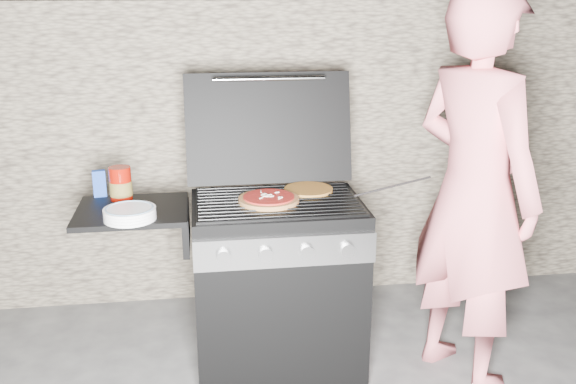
{
  "coord_description": "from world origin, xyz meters",
  "views": [
    {
      "loc": [
        -0.35,
        -2.84,
        1.85
      ],
      "look_at": [
        0.05,
        0.0,
        0.95
      ],
      "focal_mm": 40.0,
      "sensor_mm": 36.0,
      "label": 1
    }
  ],
  "objects": [
    {
      "name": "stone_wall",
      "position": [
        0.0,
        1.05,
        0.9
      ],
      "size": [
        8.0,
        0.35,
        1.8
      ],
      "primitive_type": "cube",
      "color": "tan",
      "rests_on": "ground"
    },
    {
      "name": "pizza_plain",
      "position": [
        0.17,
        0.13,
        0.92
      ],
      "size": [
        0.31,
        0.31,
        0.01
      ],
      "primitive_type": "cylinder",
      "rotation": [
        0.0,
        0.0,
        0.34
      ],
      "color": "gold",
      "rests_on": "gas_grill"
    },
    {
      "name": "blue_carton",
      "position": [
        -0.84,
        0.21,
        0.97
      ],
      "size": [
        0.07,
        0.04,
        0.13
      ],
      "primitive_type": "cube",
      "rotation": [
        0.0,
        0.0,
        0.16
      ],
      "color": "#183B98",
      "rests_on": "gas_grill"
    },
    {
      "name": "tongs",
      "position": [
        0.56,
        0.0,
        0.95
      ],
      "size": [
        0.39,
        0.05,
        0.08
      ],
      "primitive_type": "cylinder",
      "rotation": [
        0.0,
        1.4,
        0.09
      ],
      "color": "black",
      "rests_on": "gas_grill"
    },
    {
      "name": "person",
      "position": [
        0.9,
        -0.15,
        0.96
      ],
      "size": [
        0.71,
        0.83,
        1.91
      ],
      "primitive_type": "imported",
      "rotation": [
        0.0,
        0.0,
        2.0
      ],
      "color": "#E9717A",
      "rests_on": "ground"
    },
    {
      "name": "pizza_topped",
      "position": [
        -0.04,
        -0.02,
        0.93
      ],
      "size": [
        0.35,
        0.35,
        0.03
      ],
      "primitive_type": null,
      "rotation": [
        0.0,
        0.0,
        -0.27
      ],
      "color": "#B77645",
      "rests_on": "gas_grill"
    },
    {
      "name": "sauce_jar",
      "position": [
        -0.73,
        0.14,
        0.98
      ],
      "size": [
        0.11,
        0.11,
        0.16
      ],
      "primitive_type": "cylinder",
      "rotation": [
        0.0,
        0.0,
        -0.03
      ],
      "color": "#8F0F04",
      "rests_on": "gas_grill"
    },
    {
      "name": "ground",
      "position": [
        0.0,
        0.0,
        0.0
      ],
      "size": [
        50.0,
        50.0,
        0.0
      ],
      "primitive_type": "plane",
      "color": "#3D3D3D"
    },
    {
      "name": "plate_stack",
      "position": [
        -0.66,
        -0.15,
        0.93
      ],
      "size": [
        0.27,
        0.27,
        0.05
      ],
      "primitive_type": "cylinder",
      "rotation": [
        0.0,
        0.0,
        0.22
      ],
      "color": "white",
      "rests_on": "gas_grill"
    },
    {
      "name": "gas_grill",
      "position": [
        -0.25,
        0.0,
        0.46
      ],
      "size": [
        1.34,
        0.79,
        0.91
      ],
      "primitive_type": null,
      "color": "black",
      "rests_on": "ground"
    }
  ]
}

